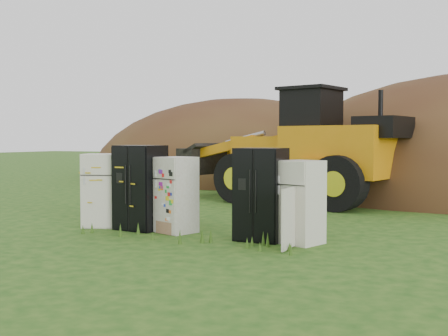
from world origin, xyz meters
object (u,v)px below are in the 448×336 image
(fridge_black_side, at_px, (140,187))
(fridge_sticker, at_px, (176,195))
(fridge_leftmost, at_px, (101,190))
(wheel_loader, at_px, (286,146))
(fridge_open_door, at_px, (301,202))
(fridge_black_right, at_px, (261,194))

(fridge_black_side, height_order, fridge_sticker, fridge_black_side)
(fridge_leftmost, relative_size, fridge_sticker, 1.03)
(wheel_loader, bearing_deg, fridge_sticker, -79.24)
(fridge_open_door, distance_m, wheel_loader, 7.24)
(fridge_black_right, distance_m, fridge_open_door, 0.84)
(fridge_leftmost, relative_size, fridge_black_side, 0.89)
(fridge_black_right, xyz_separation_m, wheel_loader, (-1.89, 6.64, 0.88))
(fridge_black_right, relative_size, fridge_open_door, 1.14)
(fridge_sticker, distance_m, fridge_black_right, 1.97)
(fridge_black_right, bearing_deg, fridge_sticker, 178.69)
(fridge_leftmost, bearing_deg, fridge_black_right, -21.81)
(fridge_open_door, xyz_separation_m, wheel_loader, (-2.71, 6.64, 0.99))
(fridge_sticker, xyz_separation_m, wheel_loader, (0.09, 6.60, 0.98))
(fridge_open_door, bearing_deg, fridge_sticker, -161.92)
(fridge_black_side, distance_m, fridge_open_door, 3.73)
(fridge_black_side, height_order, fridge_open_door, fridge_black_side)
(fridge_open_door, height_order, wheel_loader, wheel_loader)
(fridge_black_right, relative_size, wheel_loader, 0.25)
(fridge_sticker, bearing_deg, fridge_black_right, 16.89)
(fridge_sticker, distance_m, wheel_loader, 6.68)
(fridge_black_right, bearing_deg, wheel_loader, 105.50)
(fridge_leftmost, xyz_separation_m, wheel_loader, (2.06, 6.67, 0.96))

